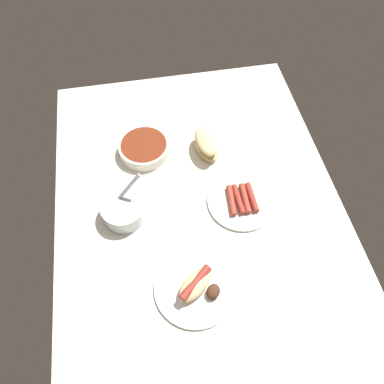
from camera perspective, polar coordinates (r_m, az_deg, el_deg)
ground_plane at (r=117.86cm, az=0.95°, el=-1.76°), size 120.00×90.00×3.00cm
bowl_chili at (r=127.25cm, az=-7.49°, el=6.90°), size 17.47×17.47×4.12cm
plate_hotdog_assembled at (r=103.23cm, az=0.65°, el=-14.50°), size 22.95×22.95×5.61cm
bread_stack at (r=125.71cm, az=2.26°, el=7.58°), size 14.44×8.81×7.20cm
plate_sausages at (r=116.60cm, az=7.71°, el=-1.35°), size 21.50×21.50×3.00cm
bowl_coleslaw at (r=113.06cm, az=-10.64°, el=-2.72°), size 13.56×13.74×15.50cm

